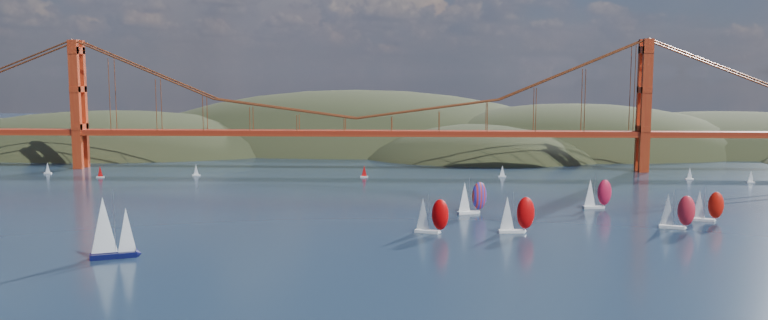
{
  "coord_description": "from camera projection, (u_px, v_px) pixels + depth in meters",
  "views": [
    {
      "loc": [
        26.39,
        -136.02,
        41.5
      ],
      "look_at": [
        15.89,
        90.0,
        14.8
      ],
      "focal_mm": 35.0,
      "sensor_mm": 36.0,
      "label": 1
    }
  ],
  "objects": [
    {
      "name": "distant_boat_9",
      "position": [
        364.0,
        171.0,
        295.57
      ],
      "size": [
        3.0,
        2.0,
        4.7
      ],
      "color": "silver",
      "rests_on": "ground"
    },
    {
      "name": "sloop_navy",
      "position": [
        110.0,
        228.0,
        166.74
      ],
      "size": [
        10.64,
        8.07,
        15.54
      ],
      "rotation": [
        0.0,
        0.0,
        0.4
      ],
      "color": "#080A32",
      "rests_on": "ground"
    },
    {
      "name": "distant_boat_4",
      "position": [
        690.0,
        174.0,
        289.21
      ],
      "size": [
        3.0,
        2.0,
        4.7
      ],
      "color": "silver",
      "rests_on": "ground"
    },
    {
      "name": "racer_0",
      "position": [
        431.0,
        215.0,
        192.94
      ],
      "size": [
        9.12,
        5.45,
        10.21
      ],
      "rotation": [
        0.0,
        0.0,
        -0.29
      ],
      "color": "white",
      "rests_on": "ground"
    },
    {
      "name": "racer_2",
      "position": [
        676.0,
        211.0,
        198.49
      ],
      "size": [
        9.16,
        5.62,
        10.25
      ],
      "rotation": [
        0.0,
        0.0,
        -0.31
      ],
      "color": "white",
      "rests_on": "ground"
    },
    {
      "name": "distant_boat_2",
      "position": [
        100.0,
        172.0,
        294.71
      ],
      "size": [
        3.0,
        2.0,
        4.7
      ],
      "color": "silver",
      "rests_on": "ground"
    },
    {
      "name": "ground",
      "position": [
        278.0,
        293.0,
        141.01
      ],
      "size": [
        1200.0,
        1200.0,
        0.0
      ],
      "primitive_type": "plane",
      "color": "black",
      "rests_on": "ground"
    },
    {
      "name": "distant_boat_5",
      "position": [
        751.0,
        177.0,
        280.85
      ],
      "size": [
        3.0,
        2.0,
        4.7
      ],
      "color": "silver",
      "rests_on": "ground"
    },
    {
      "name": "distant_boat_1",
      "position": [
        48.0,
        168.0,
        306.22
      ],
      "size": [
        3.0,
        2.0,
        4.7
      ],
      "color": "silver",
      "rests_on": "ground"
    },
    {
      "name": "racer_rwb",
      "position": [
        472.0,
        197.0,
        219.68
      ],
      "size": [
        9.43,
        6.23,
        10.54
      ],
      "rotation": [
        0.0,
        0.0,
        0.37
      ],
      "color": "white",
      "rests_on": "ground"
    },
    {
      "name": "distant_boat_3",
      "position": [
        196.0,
        170.0,
        299.72
      ],
      "size": [
        3.0,
        2.0,
        4.7
      ],
      "color": "silver",
      "rests_on": "ground"
    },
    {
      "name": "headlands",
      "position": [
        452.0,
        169.0,
        416.48
      ],
      "size": [
        725.0,
        225.0,
        96.0
      ],
      "color": "black",
      "rests_on": "ground"
    },
    {
      "name": "bridge",
      "position": [
        352.0,
        94.0,
        315.89
      ],
      "size": [
        552.0,
        12.0,
        55.0
      ],
      "color": "maroon",
      "rests_on": "ground"
    },
    {
      "name": "racer_4",
      "position": [
        707.0,
        205.0,
        208.49
      ],
      "size": [
        8.52,
        5.09,
        9.54
      ],
      "rotation": [
        0.0,
        0.0,
        -0.29
      ],
      "color": "white",
      "rests_on": "ground"
    },
    {
      "name": "distant_boat_8",
      "position": [
        502.0,
        171.0,
        296.46
      ],
      "size": [
        3.0,
        2.0,
        4.7
      ],
      "color": "silver",
      "rests_on": "ground"
    },
    {
      "name": "racer_1",
      "position": [
        516.0,
        214.0,
        193.42
      ],
      "size": [
        9.34,
        3.92,
        10.66
      ],
      "rotation": [
        0.0,
        0.0,
        0.07
      ],
      "color": "white",
      "rests_on": "ground"
    },
    {
      "name": "racer_3",
      "position": [
        597.0,
        193.0,
        228.03
      ],
      "size": [
        8.92,
        4.32,
        10.05
      ],
      "rotation": [
        0.0,
        0.0,
        0.15
      ],
      "color": "silver",
      "rests_on": "ground"
    }
  ]
}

